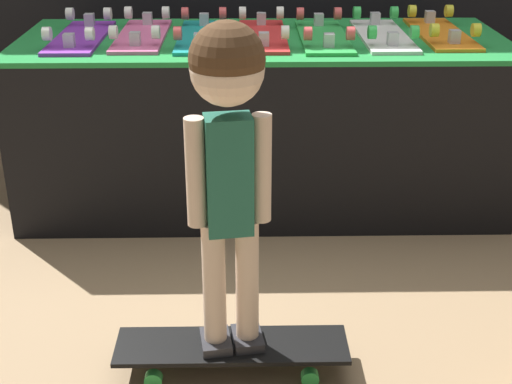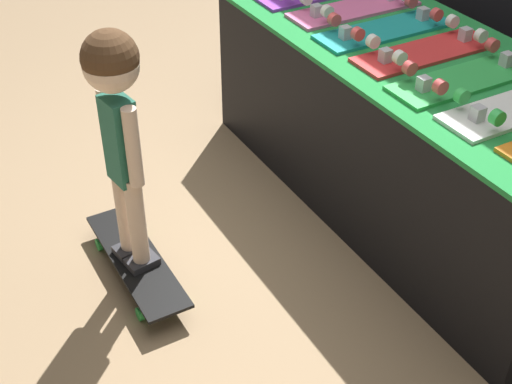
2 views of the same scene
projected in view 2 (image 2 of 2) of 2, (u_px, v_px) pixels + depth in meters
ground_plane at (319, 231)px, 3.05m from camera, size 16.00×16.00×0.00m
display_rack at (414, 132)px, 3.02m from camera, size 2.02×0.81×0.72m
skateboard_pink_on_rack at (354, 7)px, 3.15m from camera, size 0.19×0.61×0.09m
skateboard_teal_on_rack at (385, 28)px, 2.96m from camera, size 0.19×0.61×0.09m
skateboard_red_on_rack at (426, 50)px, 2.79m from camera, size 0.19×0.61×0.09m
skateboard_green_on_rack at (465, 76)px, 2.61m from camera, size 0.19×0.61×0.09m
skateboard_on_floor at (137, 261)px, 2.79m from camera, size 0.68×0.18×0.09m
child at (117, 109)px, 2.38m from camera, size 0.23×0.19×0.95m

